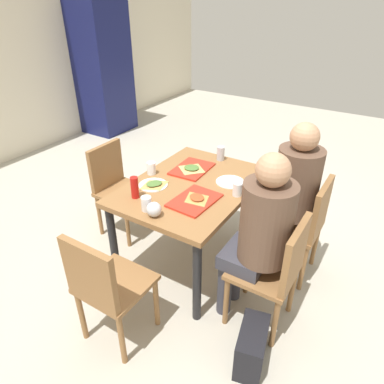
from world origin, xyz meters
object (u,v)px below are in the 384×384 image
Objects in this scene: person_in_red at (260,229)px; plastic_cup_c at (146,204)px; chair_near_left at (277,268)px; drink_fridge at (103,70)px; pizza_slice_b at (192,168)px; chair_left_end at (105,285)px; paper_plate_near_edge at (230,182)px; chair_near_right at (304,222)px; handbag at (252,347)px; chair_far_side at (116,183)px; person_in_brown_jacket at (291,189)px; paper_plate_center at (153,185)px; main_table at (192,194)px; tray_red_far at (192,169)px; plastic_cup_a at (151,168)px; pizza_slice_a at (197,198)px; foil_bundle at (154,209)px; plastic_cup_b at (237,189)px; condiment_bottle at (135,188)px; tray_red_near at (195,200)px; soda_can at (221,153)px; pizza_slice_c at (154,184)px.

person_in_red reaches higher than plastic_cup_c.
drink_fridge is at bearing 57.95° from chair_near_left.
pizza_slice_b is at bearing 62.81° from chair_near_left.
chair_near_left and chair_left_end have the same top height.
chair_near_right is at bearing -78.47° from paper_plate_near_edge.
paper_plate_near_edge is at bearing 35.85° from handbag.
chair_near_left is 0.28m from person_in_red.
chair_far_side is 0.67× the size of person_in_brown_jacket.
main_table is at bearing -53.25° from paper_plate_center.
plastic_cup_c is (-0.68, -0.06, 0.04)m from tray_red_far.
chair_near_right is 0.44× the size of drink_fridge.
chair_near_left is 3.83× the size of paper_plate_center.
chair_left_end is 0.67× the size of person_in_red.
pizza_slice_b is at bearing -48.87° from plastic_cup_a.
chair_near_right is 0.28m from person_in_brown_jacket.
plastic_cup_c reaches higher than pizza_slice_a.
foil_bundle is at bearing 155.47° from pizza_slice_a.
person_in_brown_jacket is (0.29, -1.49, 0.25)m from chair_far_side.
condiment_bottle reaches higher than plastic_cup_b.
main_table is at bearing 39.71° from pizza_slice_a.
chair_near_right is 2.34× the size of tray_red_far.
person_in_brown_jacket is 0.71m from pizza_slice_a.
chair_left_end is 0.55m from foil_bundle.
person_in_red is 0.92m from condiment_bottle.
plastic_cup_c reaches higher than tray_red_near.
person_in_red is 0.66× the size of drink_fridge.
tray_red_far is 1.88× the size of pizza_slice_b.
chair_near_right is 2.34× the size of tray_red_near.
condiment_bottle is (-0.35, -0.13, 0.03)m from plastic_cup_a.
main_table is at bearing 2.46° from foil_bundle.
chair_left_end is at bearing -172.67° from plastic_cup_c.
chair_left_end is (-0.68, 0.81, 0.00)m from chair_near_left.
person_in_red reaches higher than condiment_bottle.
condiment_bottle reaches higher than handbag.
condiment_bottle is (-0.59, 0.11, 0.07)m from tray_red_far.
handbag is at bearing -143.36° from soda_can.
condiment_bottle is 0.08× the size of drink_fridge.
soda_can is at bearing 73.49° from person_in_brown_jacket.
chair_left_end is 8.42× the size of plastic_cup_a.
soda_can reaches higher than pizza_slice_c.
chair_far_side is 0.67× the size of person_in_red.
tray_red_far is 3.27m from drink_fridge.
soda_can reaches higher than chair_far_side.
tray_red_far is at bearing 48.44° from handbag.
condiment_bottle reaches higher than plastic_cup_a.
handbag is (-0.46, -1.05, -0.60)m from pizza_slice_c.
tray_red_far is 1.64× the size of paper_plate_near_edge.
main_table is at bearing -31.72° from condiment_bottle.
chair_near_right is 1.51m from chair_left_end.
tray_red_near is at bearing -11.12° from chair_left_end.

